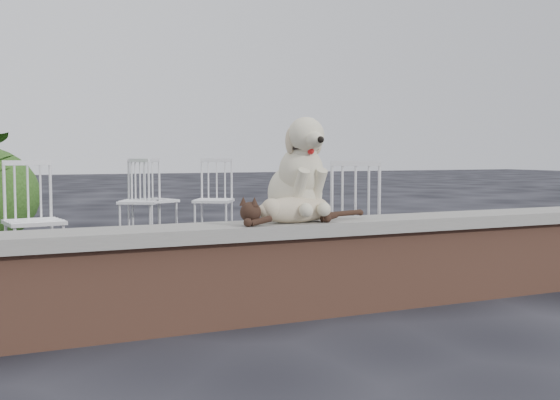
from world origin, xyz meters
name	(u,v)px	position (x,y,z in m)	size (l,w,h in m)	color
ground	(284,317)	(0.00, 0.00, 0.00)	(60.00, 60.00, 0.00)	black
brick_wall	(284,276)	(0.00, 0.00, 0.25)	(6.00, 0.30, 0.50)	brown
capstone	(284,229)	(0.00, 0.00, 0.54)	(6.20, 0.40, 0.08)	slate
dog	(295,168)	(0.11, 0.09, 0.90)	(0.42, 0.56, 0.64)	beige
cat	(294,208)	(0.03, -0.06, 0.67)	(1.05, 0.25, 0.18)	tan
chair_d	(214,199)	(0.77, 3.65, 0.47)	(0.56, 0.56, 0.94)	white
chair_e	(154,199)	(0.14, 3.94, 0.47)	(0.56, 0.56, 0.94)	white
chair_c	(354,220)	(1.02, 0.90, 0.47)	(0.56, 0.56, 0.94)	white
chair_a	(34,220)	(-1.30, 1.94, 0.47)	(0.56, 0.56, 0.94)	white
chair_b	(140,200)	(-0.05, 3.83, 0.47)	(0.56, 0.56, 0.94)	white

